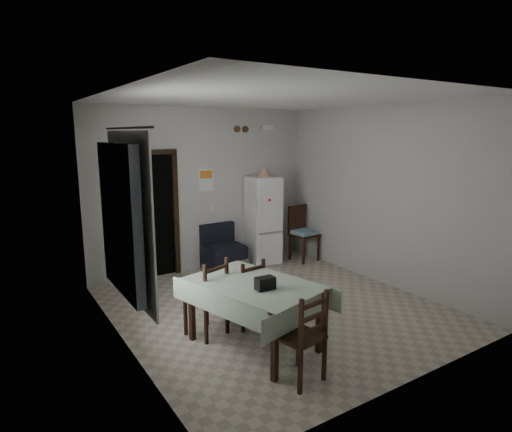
{
  "coord_description": "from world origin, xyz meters",
  "views": [
    {
      "loc": [
        -3.33,
        -4.69,
        2.45
      ],
      "look_at": [
        0.0,
        0.5,
        1.25
      ],
      "focal_mm": 30.0,
      "sensor_mm": 36.0,
      "label": 1
    }
  ],
  "objects_px": {
    "fridge": "(262,220)",
    "dining_table": "(254,315)",
    "corner_chair": "(304,234)",
    "dining_chair_near_head": "(300,335)",
    "dining_chair_far_right": "(245,292)",
    "dining_chair_far_left": "(206,297)",
    "navy_seat": "(224,248)"
  },
  "relations": [
    {
      "from": "fridge",
      "to": "dining_table",
      "type": "xyz_separation_m",
      "value": [
        -1.92,
        -2.71,
        -0.44
      ]
    },
    {
      "from": "corner_chair",
      "to": "dining_chair_far_left",
      "type": "xyz_separation_m",
      "value": [
        -3.0,
        -1.81,
        -0.04
      ]
    },
    {
      "from": "navy_seat",
      "to": "dining_chair_near_head",
      "type": "height_order",
      "value": "dining_chair_near_head"
    },
    {
      "from": "fridge",
      "to": "dining_chair_far_left",
      "type": "xyz_separation_m",
      "value": [
        -2.25,
        -2.15,
        -0.34
      ]
    },
    {
      "from": "dining_chair_far_right",
      "to": "corner_chair",
      "type": "bearing_deg",
      "value": -148.93
    },
    {
      "from": "fridge",
      "to": "dining_chair_near_head",
      "type": "bearing_deg",
      "value": -111.72
    },
    {
      "from": "navy_seat",
      "to": "dining_chair_near_head",
      "type": "xyz_separation_m",
      "value": [
        -1.06,
        -3.54,
        0.07
      ]
    },
    {
      "from": "dining_table",
      "to": "dining_chair_far_right",
      "type": "xyz_separation_m",
      "value": [
        0.22,
        0.55,
        0.06
      ]
    },
    {
      "from": "dining_chair_far_left",
      "to": "dining_chair_near_head",
      "type": "height_order",
      "value": "dining_chair_far_left"
    },
    {
      "from": "navy_seat",
      "to": "dining_chair_far_left",
      "type": "relative_size",
      "value": 0.83
    },
    {
      "from": "dining_table",
      "to": "dining_chair_near_head",
      "type": "height_order",
      "value": "dining_chair_near_head"
    },
    {
      "from": "corner_chair",
      "to": "dining_chair_near_head",
      "type": "bearing_deg",
      "value": -134.53
    },
    {
      "from": "fridge",
      "to": "dining_table",
      "type": "distance_m",
      "value": 3.35
    },
    {
      "from": "fridge",
      "to": "dining_table",
      "type": "height_order",
      "value": "fridge"
    },
    {
      "from": "corner_chair",
      "to": "dining_table",
      "type": "distance_m",
      "value": 3.57
    },
    {
      "from": "fridge",
      "to": "dining_chair_far_right",
      "type": "distance_m",
      "value": 2.77
    },
    {
      "from": "dining_table",
      "to": "corner_chair",
      "type": "bearing_deg",
      "value": 26.87
    },
    {
      "from": "fridge",
      "to": "navy_seat",
      "type": "bearing_deg",
      "value": -173.5
    },
    {
      "from": "fridge",
      "to": "dining_chair_far_right",
      "type": "relative_size",
      "value": 1.87
    },
    {
      "from": "navy_seat",
      "to": "dining_table",
      "type": "relative_size",
      "value": 0.55
    },
    {
      "from": "navy_seat",
      "to": "dining_table",
      "type": "bearing_deg",
      "value": -113.04
    },
    {
      "from": "fridge",
      "to": "dining_chair_far_left",
      "type": "bearing_deg",
      "value": -129.78
    },
    {
      "from": "corner_chair",
      "to": "dining_chair_far_left",
      "type": "distance_m",
      "value": 3.5
    },
    {
      "from": "dining_chair_far_left",
      "to": "dining_chair_far_right",
      "type": "distance_m",
      "value": 0.56
    },
    {
      "from": "corner_chair",
      "to": "dining_chair_near_head",
      "type": "distance_m",
      "value": 4.16
    },
    {
      "from": "fridge",
      "to": "dining_chair_far_left",
      "type": "distance_m",
      "value": 3.13
    },
    {
      "from": "corner_chair",
      "to": "dining_chair_far_right",
      "type": "distance_m",
      "value": 3.05
    },
    {
      "from": "dining_chair_far_right",
      "to": "dining_chair_near_head",
      "type": "distance_m",
      "value": 1.4
    },
    {
      "from": "corner_chair",
      "to": "dining_chair_near_head",
      "type": "xyz_separation_m",
      "value": [
        -2.65,
        -3.2,
        -0.05
      ]
    },
    {
      "from": "fridge",
      "to": "navy_seat",
      "type": "relative_size",
      "value": 2.03
    },
    {
      "from": "fridge",
      "to": "dining_chair_far_right",
      "type": "bearing_deg",
      "value": -121.54
    },
    {
      "from": "dining_table",
      "to": "dining_chair_far_left",
      "type": "xyz_separation_m",
      "value": [
        -0.33,
        0.56,
        0.1
      ]
    }
  ]
}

